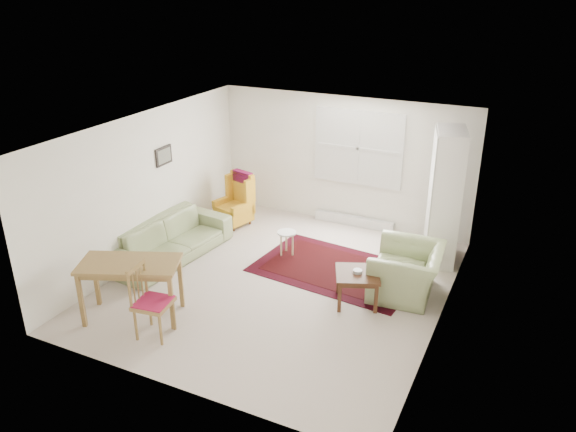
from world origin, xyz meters
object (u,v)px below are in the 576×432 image
at_px(sofa, 170,232).
at_px(cabinet, 445,197).
at_px(armchair, 407,267).
at_px(stool, 287,243).
at_px(desk_chair, 153,302).
at_px(desk, 132,290).
at_px(coffee_table, 357,288).
at_px(wingback_chair, 233,200).

xyz_separation_m(sofa, cabinet, (4.20, 1.92, 0.68)).
bearing_deg(armchair, stool, -104.60).
relative_size(stool, desk_chair, 0.42).
bearing_deg(cabinet, desk, -148.20).
distance_m(coffee_table, stool, 1.90).
distance_m(armchair, cabinet, 1.55).
xyz_separation_m(sofa, armchair, (3.97, 0.55, -0.01)).
relative_size(cabinet, desk, 1.67).
bearing_deg(sofa, coffee_table, -84.29).
bearing_deg(desk, sofa, 109.78).
height_order(sofa, desk_chair, desk_chair).
relative_size(wingback_chair, stool, 2.34).
bearing_deg(stool, desk_chair, -100.96).
bearing_deg(armchair, cabinet, 165.90).
distance_m(stool, desk, 2.93).
bearing_deg(cabinet, coffee_table, -126.55).
height_order(sofa, stool, sofa).
distance_m(sofa, stool, 2.01).
bearing_deg(coffee_table, wingback_chair, 151.33).
xyz_separation_m(cabinet, desk_chair, (-3.00, -3.91, -0.62)).
bearing_deg(sofa, cabinet, -58.96).
xyz_separation_m(coffee_table, cabinet, (0.81, 1.96, 0.88)).
distance_m(coffee_table, desk, 3.25).
height_order(coffee_table, stool, coffee_table).
distance_m(armchair, coffee_table, 0.85).
height_order(armchair, cabinet, cabinet).
distance_m(wingback_chair, stool, 1.69).
relative_size(desk, desk_chair, 1.31).
xyz_separation_m(coffee_table, desk, (-2.75, -1.71, 0.18)).
height_order(wingback_chair, cabinet, cabinet).
relative_size(sofa, desk_chair, 2.21).
relative_size(wingback_chair, desk_chair, 0.99).
height_order(coffee_table, desk_chair, desk_chair).
bearing_deg(wingback_chair, desk, -68.04).
relative_size(sofa, cabinet, 1.01).
distance_m(stool, cabinet, 2.78).
height_order(wingback_chair, desk_chair, desk_chair).
distance_m(wingback_chair, coffee_table, 3.57).
distance_m(desk, desk_chair, 0.62).
xyz_separation_m(sofa, coffee_table, (3.39, -0.05, -0.21)).
xyz_separation_m(stool, desk_chair, (-0.57, -2.93, 0.30)).
bearing_deg(desk, wingback_chair, 96.10).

